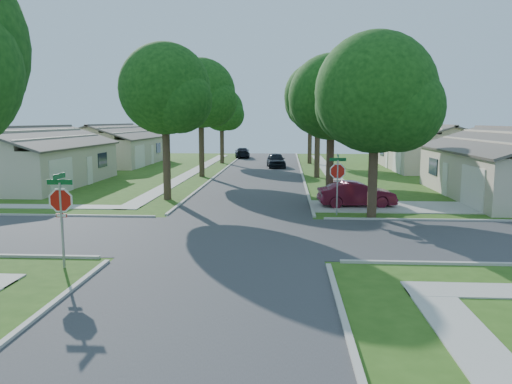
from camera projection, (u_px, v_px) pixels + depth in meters
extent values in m
plane|color=#2E5116|center=(230.00, 236.00, 19.99)|extent=(100.00, 100.00, 0.00)
cube|color=#333335|center=(230.00, 236.00, 19.99)|extent=(7.00, 100.00, 0.02)
cube|color=#9E9B91|center=(329.00, 171.00, 45.31)|extent=(1.20, 40.00, 0.04)
cube|color=#9E9B91|center=(196.00, 170.00, 46.04)|extent=(1.20, 40.00, 0.04)
cube|color=#9E9B91|center=(393.00, 207.00, 26.53)|extent=(8.80, 3.60, 0.05)
cube|color=gray|center=(62.00, 226.00, 15.44)|extent=(0.06, 0.06, 2.70)
cylinder|color=white|center=(61.00, 200.00, 15.32)|extent=(1.05, 0.02, 1.05)
cylinder|color=red|center=(61.00, 200.00, 15.32)|extent=(0.90, 0.03, 0.90)
cube|color=red|center=(62.00, 215.00, 15.39)|extent=(0.34, 0.03, 0.12)
cube|color=white|center=(62.00, 215.00, 15.39)|extent=(0.30, 0.03, 0.08)
cube|color=#0C5426|center=(60.00, 182.00, 15.24)|extent=(0.80, 0.02, 0.16)
cube|color=#0C5426|center=(59.00, 176.00, 15.22)|extent=(0.02, 0.80, 0.16)
cube|color=gray|center=(337.00, 188.00, 24.16)|extent=(0.06, 0.06, 2.70)
cylinder|color=white|center=(338.00, 171.00, 24.05)|extent=(1.05, 0.02, 1.05)
cylinder|color=red|center=(338.00, 171.00, 24.05)|extent=(0.90, 0.03, 0.90)
cube|color=red|center=(337.00, 181.00, 24.11)|extent=(0.34, 0.03, 0.12)
cube|color=white|center=(337.00, 181.00, 24.11)|extent=(0.30, 0.03, 0.08)
cube|color=#0C5426|center=(338.00, 160.00, 23.96)|extent=(0.80, 0.02, 0.16)
cube|color=#0C5426|center=(338.00, 156.00, 23.94)|extent=(0.02, 0.80, 0.16)
cylinder|color=#38281C|center=(330.00, 167.00, 28.32)|extent=(0.44, 0.44, 3.95)
sphere|color=#0E360D|center=(331.00, 97.00, 27.76)|extent=(4.80, 4.80, 4.80)
sphere|color=#0E360D|center=(347.00, 108.00, 27.32)|extent=(3.46, 3.46, 3.46)
sphere|color=#0E360D|center=(318.00, 106.00, 28.47)|extent=(3.26, 3.26, 3.26)
cylinder|color=#38281C|center=(317.00, 151.00, 40.15)|extent=(0.44, 0.44, 4.30)
sphere|color=#0E360D|center=(318.00, 96.00, 39.53)|extent=(5.40, 5.40, 5.40)
sphere|color=#0E360D|center=(331.00, 104.00, 39.03)|extent=(3.89, 3.89, 3.89)
sphere|color=#0E360D|center=(307.00, 103.00, 40.32)|extent=(3.67, 3.67, 3.67)
cylinder|color=#38281C|center=(310.00, 144.00, 53.00)|extent=(0.44, 0.44, 4.20)
sphere|color=#0E360D|center=(310.00, 105.00, 52.41)|extent=(5.00, 5.00, 5.00)
sphere|color=#0E360D|center=(319.00, 110.00, 51.95)|extent=(3.60, 3.60, 3.60)
sphere|color=#0E360D|center=(303.00, 110.00, 53.14)|extent=(3.40, 3.40, 3.40)
cylinder|color=#38281C|center=(167.00, 163.00, 28.86)|extent=(0.44, 0.44, 4.25)
sphere|color=#0E360D|center=(165.00, 89.00, 28.26)|extent=(5.20, 5.20, 5.20)
sphere|color=#0E360D|center=(179.00, 100.00, 27.78)|extent=(3.74, 3.74, 3.74)
sphere|color=#0E360D|center=(154.00, 98.00, 29.02)|extent=(3.54, 3.54, 3.54)
cylinder|color=#38281C|center=(202.00, 150.00, 40.70)|extent=(0.44, 0.44, 4.44)
sphere|color=#0E360D|center=(201.00, 93.00, 40.06)|extent=(5.60, 5.60, 5.60)
sphere|color=#0E360D|center=(212.00, 102.00, 39.54)|extent=(4.03, 4.03, 4.03)
sphere|color=#0E360D|center=(192.00, 100.00, 40.88)|extent=(3.81, 3.81, 3.81)
cylinder|color=#38281C|center=(222.00, 145.00, 53.59)|extent=(0.44, 0.44, 3.90)
sphere|color=#0E360D|center=(222.00, 109.00, 53.05)|extent=(4.60, 4.60, 4.60)
sphere|color=#0E360D|center=(229.00, 115.00, 52.62)|extent=(3.31, 3.31, 3.31)
sphere|color=#0E360D|center=(216.00, 114.00, 53.72)|extent=(3.13, 3.13, 3.13)
cylinder|color=#38281C|center=(373.00, 181.00, 23.51)|extent=(0.44, 0.44, 3.54)
sphere|color=#0E360D|center=(376.00, 92.00, 22.93)|extent=(5.60, 5.60, 5.60)
sphere|color=#0E360D|center=(399.00, 108.00, 22.41)|extent=(4.03, 4.03, 4.03)
sphere|color=#0E360D|center=(355.00, 105.00, 23.75)|extent=(3.81, 3.81, 3.81)
cube|color=#4D4742|center=(485.00, 140.00, 29.52)|extent=(4.42, 13.60, 1.56)
cube|color=silver|center=(472.00, 187.00, 26.13)|extent=(0.06, 3.20, 2.20)
cube|color=silver|center=(445.00, 179.00, 30.64)|extent=(0.06, 0.90, 2.00)
cube|color=#1E2633|center=(433.00, 166.00, 33.13)|extent=(0.06, 1.80, 1.10)
cube|color=#B8A891|center=(431.00, 154.00, 47.48)|extent=(8.00, 13.00, 2.80)
cube|color=#4D4742|center=(454.00, 132.00, 47.07)|extent=(4.42, 13.60, 1.56)
cube|color=#4D4742|center=(411.00, 132.00, 47.31)|extent=(4.42, 13.60, 1.56)
cube|color=silver|center=(397.00, 160.00, 43.91)|extent=(0.06, 3.20, 2.20)
cube|color=silver|center=(387.00, 158.00, 48.42)|extent=(0.06, 0.90, 2.00)
cube|color=#1E2633|center=(382.00, 150.00, 50.91)|extent=(0.06, 1.80, 1.10)
cube|color=#B8A891|center=(31.00, 165.00, 35.57)|extent=(8.00, 13.00, 2.80)
cube|color=#4D4742|center=(56.00, 137.00, 35.16)|extent=(4.42, 13.60, 1.56)
cube|color=#4D4742|center=(2.00, 136.00, 35.40)|extent=(4.42, 13.60, 1.56)
cube|color=silver|center=(62.00, 176.00, 31.52)|extent=(0.06, 3.20, 2.20)
cube|color=silver|center=(90.00, 170.00, 36.03)|extent=(0.06, 0.90, 2.00)
cube|color=#1E2633|center=(103.00, 160.00, 38.52)|extent=(0.06, 1.80, 1.10)
cube|color=#B8A891|center=(113.00, 151.00, 52.37)|extent=(8.00, 13.00, 2.80)
cube|color=#4D4742|center=(131.00, 131.00, 51.96)|extent=(4.42, 13.60, 1.56)
cube|color=#4D4742|center=(93.00, 131.00, 52.20)|extent=(4.42, 13.60, 1.56)
cube|color=silver|center=(140.00, 157.00, 48.32)|extent=(0.06, 3.20, 2.20)
cube|color=silver|center=(152.00, 154.00, 52.83)|extent=(0.06, 0.90, 2.00)
cube|color=#1E2633|center=(158.00, 148.00, 55.32)|extent=(0.06, 1.80, 1.10)
imported|color=#4C0F1F|center=(357.00, 194.00, 26.66)|extent=(4.22, 1.84, 1.35)
imported|color=black|center=(276.00, 160.00, 48.94)|extent=(2.12, 4.34, 1.43)
imported|color=black|center=(242.00, 153.00, 61.36)|extent=(2.22, 4.48, 1.25)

